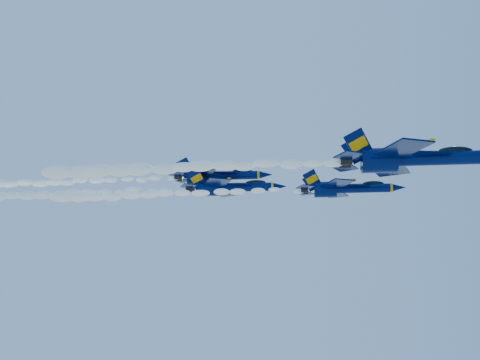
# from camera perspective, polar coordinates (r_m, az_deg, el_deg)

# --- Properties ---
(jet_lead) EXTENTS (20.03, 16.43, 7.44)m
(jet_lead) POSITION_cam_1_polar(r_m,az_deg,el_deg) (68.55, 17.87, 2.21)
(jet_lead) COLOR #000B3D
(smoke_trail_jet_lead) EXTENTS (38.07, 2.07, 1.86)m
(smoke_trail_jet_lead) POSITION_cam_1_polar(r_m,az_deg,el_deg) (68.08, -5.43, 1.33)
(smoke_trail_jet_lead) COLOR white
(jet_second) EXTENTS (14.90, 12.22, 5.54)m
(jet_second) POSITION_cam_1_polar(r_m,az_deg,el_deg) (78.21, 11.24, -0.88)
(jet_second) COLOR #000B3D
(smoke_trail_jet_second) EXTENTS (38.07, 1.54, 1.39)m
(smoke_trail_jet_second) POSITION_cam_1_polar(r_m,az_deg,el_deg) (79.72, -7.23, -1.55)
(smoke_trail_jet_second) COLOR white
(jet_third) EXTENTS (16.80, 13.78, 6.24)m
(jet_third) POSITION_cam_1_polar(r_m,az_deg,el_deg) (89.20, -1.08, -0.78)
(jet_third) COLOR #000B3D
(smoke_trail_jet_third) EXTENTS (38.07, 1.74, 1.56)m
(smoke_trail_jet_third) POSITION_cam_1_polar(r_m,az_deg,el_deg) (95.76, -16.86, -1.32)
(smoke_trail_jet_third) COLOR white
(jet_fourth) EXTENTS (17.16, 14.08, 6.38)m
(jet_fourth) POSITION_cam_1_polar(r_m,az_deg,el_deg) (93.62, -2.45, 0.47)
(jet_fourth) COLOR #000B3D
(smoke_trail_jet_fourth) EXTENTS (38.07, 1.78, 1.60)m
(smoke_trail_jet_fourth) POSITION_cam_1_polar(r_m,az_deg,el_deg) (100.63, -17.49, -0.13)
(smoke_trail_jet_fourth) COLOR white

